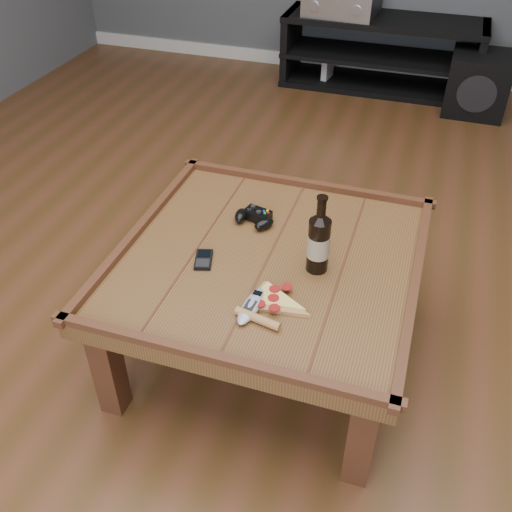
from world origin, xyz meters
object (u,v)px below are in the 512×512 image
(beer_bottle, at_px, (319,241))
(coffee_table, at_px, (268,270))
(av_receiver, at_px, (342,1))
(media_console, at_px, (381,54))
(subwoofer, at_px, (478,83))
(game_console, at_px, (327,70))
(game_controller, at_px, (254,217))
(smartphone, at_px, (204,260))
(pizza_slice, at_px, (271,303))
(remote_control, at_px, (251,306))

(beer_bottle, bearing_deg, coffee_table, 176.94)
(beer_bottle, bearing_deg, av_receiver, 99.87)
(media_console, distance_m, subwoofer, 0.72)
(beer_bottle, relative_size, game_console, 1.31)
(game_controller, xyz_separation_m, smartphone, (-0.09, -0.27, -0.01))
(coffee_table, bearing_deg, pizza_slice, -71.00)
(game_console, bearing_deg, av_receiver, 34.85)
(subwoofer, bearing_deg, beer_bottle, -100.58)
(game_console, bearing_deg, media_console, 14.25)
(remote_control, relative_size, av_receiver, 0.35)
(coffee_table, xyz_separation_m, beer_bottle, (0.17, -0.01, 0.17))
(media_console, relative_size, pizza_slice, 4.85)
(beer_bottle, relative_size, game_controller, 1.68)
(smartphone, relative_size, remote_control, 0.63)
(pizza_slice, bearing_deg, game_console, 110.30)
(smartphone, xyz_separation_m, remote_control, (0.23, -0.17, 0.01))
(game_controller, xyz_separation_m, av_receiver, (-0.20, 2.56, 0.11))
(pizza_slice, distance_m, subwoofer, 2.83)
(av_receiver, bearing_deg, coffee_table, -80.28)
(remote_control, distance_m, subwoofer, 2.88)
(pizza_slice, xyz_separation_m, smartphone, (-0.28, 0.14, -0.00))
(coffee_table, xyz_separation_m, game_console, (-0.37, 2.71, -0.29))
(beer_bottle, distance_m, subwoofer, 2.62)
(smartphone, relative_size, game_console, 0.53)
(media_console, bearing_deg, av_receiver, -178.84)
(media_console, relative_size, av_receiver, 2.76)
(coffee_table, distance_m, subwoofer, 2.63)
(beer_bottle, bearing_deg, subwoofer, 78.48)
(beer_bottle, height_order, game_controller, beer_bottle)
(coffee_table, xyz_separation_m, game_controller, (-0.11, 0.18, 0.08))
(pizza_slice, relative_size, subwoofer, 0.72)
(coffee_table, height_order, subwoofer, coffee_table)
(game_console, bearing_deg, game_controller, -75.45)
(media_console, relative_size, subwoofer, 3.50)
(coffee_table, height_order, remote_control, same)
(beer_bottle, xyz_separation_m, game_console, (-0.54, 2.72, -0.47))
(pizza_slice, height_order, subwoofer, pizza_slice)
(game_controller, distance_m, smartphone, 0.28)
(beer_bottle, distance_m, remote_control, 0.30)
(smartphone, xyz_separation_m, av_receiver, (-0.11, 2.83, 0.13))
(game_controller, bearing_deg, media_console, 101.57)
(coffee_table, distance_m, game_console, 2.75)
(pizza_slice, distance_m, av_receiver, 3.00)
(smartphone, bearing_deg, beer_bottle, -3.83)
(game_controller, relative_size, pizza_slice, 0.57)
(beer_bottle, height_order, remote_control, beer_bottle)
(smartphone, height_order, game_console, smartphone)
(coffee_table, bearing_deg, smartphone, -155.96)
(av_receiver, relative_size, game_console, 2.38)
(beer_bottle, xyz_separation_m, pizza_slice, (-0.09, -0.22, -0.10))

